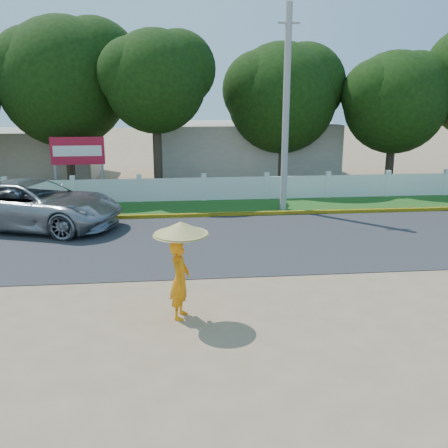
# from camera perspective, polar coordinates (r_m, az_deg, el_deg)

# --- Properties ---
(ground) EXTENTS (120.00, 120.00, 0.00)m
(ground) POSITION_cam_1_polar(r_m,az_deg,el_deg) (13.00, 0.92, -7.83)
(ground) COLOR #9E8460
(ground) RESTS_ON ground
(road) EXTENTS (60.00, 7.00, 0.02)m
(road) POSITION_cam_1_polar(r_m,az_deg,el_deg) (17.21, -0.86, -2.01)
(road) COLOR #38383A
(road) RESTS_ON ground
(grass_verge) EXTENTS (60.00, 3.50, 0.03)m
(grass_verge) POSITION_cam_1_polar(r_m,az_deg,el_deg) (22.27, -2.07, 1.94)
(grass_verge) COLOR #2D601E
(grass_verge) RESTS_ON ground
(curb) EXTENTS (40.00, 0.18, 0.16)m
(curb) POSITION_cam_1_polar(r_m,az_deg,el_deg) (20.60, -1.74, 1.05)
(curb) COLOR yellow
(curb) RESTS_ON ground
(fence) EXTENTS (40.00, 0.10, 1.10)m
(fence) POSITION_cam_1_polar(r_m,az_deg,el_deg) (23.57, -2.32, 4.00)
(fence) COLOR silver
(fence) RESTS_ON ground
(building_near) EXTENTS (10.00, 6.00, 3.20)m
(building_near) POSITION_cam_1_polar(r_m,az_deg,el_deg) (30.42, 2.53, 8.48)
(building_near) COLOR #B7AD99
(building_near) RESTS_ON ground
(building_far) EXTENTS (8.00, 5.00, 2.80)m
(building_far) POSITION_cam_1_polar(r_m,az_deg,el_deg) (32.26, -21.47, 7.48)
(building_far) COLOR #B7AD99
(building_far) RESTS_ON ground
(utility_pole) EXTENTS (0.28, 0.28, 8.46)m
(utility_pole) POSITION_cam_1_polar(r_m,az_deg,el_deg) (21.46, 7.10, 12.71)
(utility_pole) COLOR #959592
(utility_pole) RESTS_ON ground
(vehicle) EXTENTS (7.14, 4.86, 1.81)m
(vehicle) POSITION_cam_1_polar(r_m,az_deg,el_deg) (20.01, -20.81, 2.08)
(vehicle) COLOR #94969B
(vehicle) RESTS_ON ground
(monk_with_parasol) EXTENTS (1.25, 1.25, 2.27)m
(monk_with_parasol) POSITION_cam_1_polar(r_m,az_deg,el_deg) (11.17, -5.00, -3.65)
(monk_with_parasol) COLOR orange
(monk_with_parasol) RESTS_ON ground
(billboard) EXTENTS (2.50, 0.13, 2.95)m
(billboard) POSITION_cam_1_polar(r_m,az_deg,el_deg) (24.77, -16.37, 7.67)
(billboard) COLOR gray
(billboard) RESTS_ON ground
(tree_row) EXTENTS (38.44, 7.78, 8.80)m
(tree_row) POSITION_cam_1_polar(r_m,az_deg,el_deg) (26.82, 6.70, 14.72)
(tree_row) COLOR #473828
(tree_row) RESTS_ON ground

